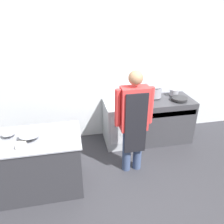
% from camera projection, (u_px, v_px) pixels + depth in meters
% --- Properties ---
extents(ground_plane, '(14.00, 14.00, 0.00)m').
position_uv_depth(ground_plane, '(123.00, 206.00, 3.05)').
color(ground_plane, '#2D2D33').
extents(wall_back, '(8.00, 0.05, 2.70)m').
position_uv_depth(wall_back, '(99.00, 73.00, 4.18)').
color(wall_back, silver).
rests_on(wall_back, ground_plane).
extents(prep_counter, '(1.26, 0.78, 0.88)m').
position_uv_depth(prep_counter, '(39.00, 163.00, 3.19)').
color(prep_counter, '#2D2D33').
rests_on(prep_counter, ground_plane).
extents(stove, '(1.00, 0.68, 0.90)m').
position_uv_depth(stove, '(164.00, 119.00, 4.44)').
color(stove, '#38383D').
rests_on(stove, ground_plane).
extents(fridge_unit, '(0.58, 0.67, 0.85)m').
position_uv_depth(fridge_unit, '(120.00, 123.00, 4.31)').
color(fridge_unit, '#A8ADB2').
rests_on(fridge_unit, ground_plane).
extents(person_cook, '(0.60, 0.24, 1.71)m').
position_uv_depth(person_cook, '(134.00, 119.00, 3.32)').
color(person_cook, '#38476B').
rests_on(person_cook, ground_plane).
extents(mixing_bowl, '(0.29, 0.29, 0.09)m').
position_uv_depth(mixing_bowl, '(30.00, 137.00, 2.95)').
color(mixing_bowl, gray).
rests_on(mixing_bowl, prep_counter).
extents(small_bowl, '(0.19, 0.19, 0.06)m').
position_uv_depth(small_bowl, '(9.00, 135.00, 3.01)').
color(small_bowl, gray).
rests_on(small_bowl, prep_counter).
extents(plastic_tub, '(0.12, 0.12, 0.06)m').
position_uv_depth(plastic_tub, '(21.00, 145.00, 2.80)').
color(plastic_tub, silver).
rests_on(plastic_tub, prep_counter).
extents(stock_pot, '(0.29, 0.29, 0.25)m').
position_uv_depth(stock_pot, '(154.00, 91.00, 4.25)').
color(stock_pot, gray).
rests_on(stock_pot, stove).
extents(saute_pan, '(0.30, 0.30, 0.04)m').
position_uv_depth(saute_pan, '(179.00, 99.00, 4.16)').
color(saute_pan, '#262628').
rests_on(saute_pan, stove).
extents(sauce_pot, '(0.17, 0.17, 0.12)m').
position_uv_depth(sauce_pot, '(174.00, 92.00, 4.35)').
color(sauce_pot, gray).
rests_on(sauce_pot, stove).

